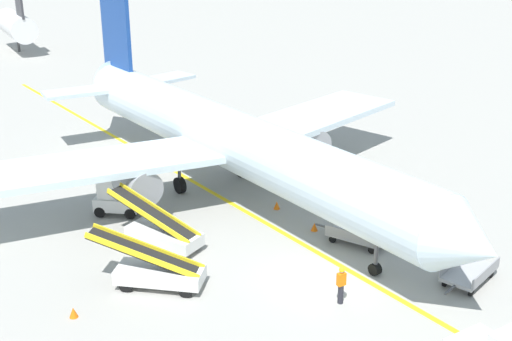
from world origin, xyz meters
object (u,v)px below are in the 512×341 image
object	(u,v)px
baggage_cart_loaded	(469,272)
ground_crew_wing_walker	(341,284)
baggage_tug_near_wing	(115,198)
airliner	(224,136)
safety_cone_wingtip_right	(73,312)
safety_cone_wingtip_left	(365,177)
belt_loader_forward_hold	(157,271)
belt_loader_aft_hold	(162,232)
safety_cone_nose_right	(314,227)
baggage_cart_empty_trailing	(357,235)
ground_crew_marshaller	(319,194)
safety_cone_nose_left	(277,205)

from	to	relation	value
baggage_cart_loaded	ground_crew_wing_walker	xyz separation A→B (m)	(-5.94, 1.37, 0.44)
baggage_tug_near_wing	baggage_cart_loaded	world-z (taller)	baggage_tug_near_wing
airliner	safety_cone_wingtip_right	world-z (taller)	airliner
safety_cone_wingtip_left	belt_loader_forward_hold	bearing A→B (deg)	-160.75
baggage_tug_near_wing	baggage_cart_loaded	bearing A→B (deg)	-52.71
ground_crew_wing_walker	belt_loader_aft_hold	bearing A→B (deg)	118.01
safety_cone_nose_right	belt_loader_forward_hold	bearing A→B (deg)	-172.31
belt_loader_aft_hold	safety_cone_wingtip_left	size ratio (longest dim) A/B	11.33
belt_loader_forward_hold	baggage_cart_loaded	bearing A→B (deg)	-27.92
safety_cone_wingtip_left	baggage_cart_empty_trailing	bearing A→B (deg)	-130.96
airliner	safety_cone_wingtip_left	xyz separation A→B (m)	(8.28, -2.60, -3.20)
belt_loader_forward_hold	ground_crew_marshaller	xyz separation A→B (m)	(10.81, 3.34, 0.13)
belt_loader_aft_hold	baggage_cart_loaded	distance (m)	14.36
airliner	ground_crew_wing_walker	world-z (taller)	airliner
baggage_cart_loaded	baggage_cart_empty_trailing	distance (m)	5.76
baggage_cart_empty_trailing	safety_cone_nose_right	distance (m)	2.45
airliner	safety_cone_nose_left	bearing A→B (deg)	-69.16
safety_cone_nose_left	safety_cone_wingtip_left	size ratio (longest dim) A/B	1.00
airliner	safety_cone_wingtip_right	size ratio (longest dim) A/B	80.29
safety_cone_nose_right	baggage_cart_loaded	bearing A→B (deg)	-68.47
safety_cone_nose_left	safety_cone_wingtip_left	xyz separation A→B (m)	(6.92, 0.97, 0.00)
airliner	safety_cone_nose_left	world-z (taller)	airliner
baggage_cart_loaded	safety_cone_nose_left	bearing A→B (deg)	106.69
ground_crew_wing_walker	safety_cone_nose_right	xyz separation A→B (m)	(2.94, 6.24, -0.69)
belt_loader_forward_hold	safety_cone_wingtip_left	world-z (taller)	belt_loader_forward_hold
baggage_cart_loaded	belt_loader_forward_hold	bearing A→B (deg)	152.08
baggage_tug_near_wing	safety_cone_nose_left	distance (m)	8.81
belt_loader_aft_hold	safety_cone_nose_left	xyz separation A→B (m)	(7.18, 1.06, -0.56)
belt_loader_forward_hold	baggage_cart_empty_trailing	size ratio (longest dim) A/B	1.26
airliner	baggage_tug_near_wing	xyz separation A→B (m)	(-6.56, 0.21, -2.49)
belt_loader_forward_hold	safety_cone_wingtip_right	size ratio (longest dim) A/B	10.60
safety_cone_nose_left	airliner	bearing A→B (deg)	110.84
airliner	belt_loader_forward_hold	distance (m)	11.30
belt_loader_forward_hold	safety_cone_nose_left	world-z (taller)	belt_loader_forward_hold
ground_crew_wing_walker	baggage_tug_near_wing	bearing A→B (deg)	111.51
safety_cone_wingtip_left	safety_cone_wingtip_right	bearing A→B (deg)	-162.75
airliner	ground_crew_marshaller	bearing A→B (deg)	-54.62
airliner	ground_crew_wing_walker	distance (m)	13.41
baggage_cart_empty_trailing	safety_cone_wingtip_left	size ratio (longest dim) A/B	8.43
baggage_cart_loaded	safety_cone_wingtip_left	world-z (taller)	baggage_cart_loaded
belt_loader_aft_hold	safety_cone_nose_right	bearing A→B (deg)	-16.66
baggage_cart_empty_trailing	safety_cone_wingtip_right	xyz separation A→B (m)	(-13.94, 0.40, -0.25)
belt_loader_aft_hold	safety_cone_wingtip_left	distance (m)	14.25
safety_cone_nose_right	safety_cone_wingtip_left	xyz separation A→B (m)	(6.65, 4.26, 0.00)
belt_loader_aft_hold	ground_crew_wing_walker	distance (m)	9.60
belt_loader_forward_hold	baggage_cart_empty_trailing	xyz separation A→B (m)	(10.10, -0.98, -0.31)
safety_cone_nose_right	safety_cone_wingtip_right	distance (m)	13.04
baggage_cart_empty_trailing	airliner	bearing A→B (deg)	106.34
baggage_tug_near_wing	safety_cone_nose_right	distance (m)	10.84
ground_crew_marshaller	safety_cone_nose_right	distance (m)	2.83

